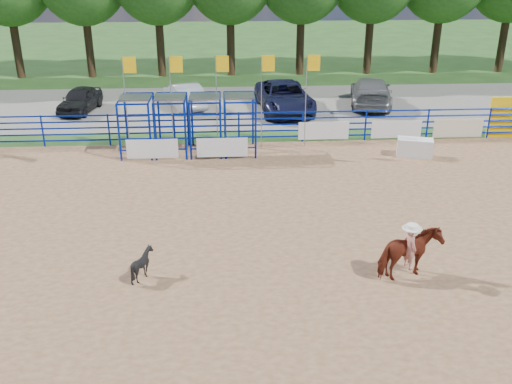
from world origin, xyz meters
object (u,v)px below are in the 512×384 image
car_d (371,92)px  horse_and_rider (409,251)px  calf (142,264)px  announcer_table (415,148)px  car_a (80,100)px  car_c (284,97)px  car_b (184,95)px

car_d → horse_and_rider: bearing=90.7°
calf → announcer_table: bearing=-67.1°
horse_and_rider → calf: size_ratio=2.58×
car_a → car_c: size_ratio=0.67×
horse_and_rider → calf: bearing=176.5°
calf → car_d: car_d is taller
announcer_table → calf: calf is taller
horse_and_rider → car_c: horse_and_rider is taller
car_c → car_d: size_ratio=1.07×
announcer_table → car_c: car_c is taller
car_d → calf: bearing=70.9°
car_c → car_b: bearing=163.0°
horse_and_rider → car_b: horse_and_rider is taller
car_b → car_d: size_ratio=0.78×
announcer_table → calf: size_ratio=1.74×
calf → car_a: car_a is taller
horse_and_rider → car_b: bearing=110.4°
car_b → car_c: bearing=148.5°
calf → car_d: bearing=-49.3°
car_c → announcer_table: bearing=-62.5°
car_d → car_b: bearing=10.3°
car_c → horse_and_rider: bearing=-89.4°
announcer_table → car_d: size_ratio=0.27×
car_c → calf: bearing=-112.7°
horse_and_rider → car_b: 20.40m
car_d → announcer_table: bearing=100.0°
announcer_table → horse_and_rider: bearing=-109.0°
calf → car_b: 18.68m
car_b → calf: bearing=70.7°
announcer_table → car_d: 8.97m
car_a → car_b: bearing=13.4°
calf → car_b: size_ratio=0.20×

